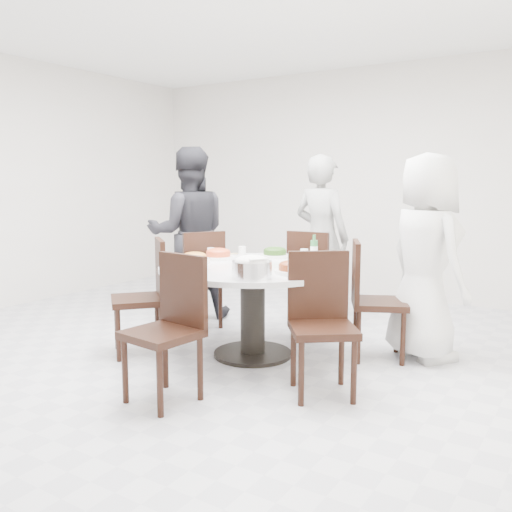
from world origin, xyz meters
The scene contains 22 objects.
floor centered at (0.00, 0.00, 0.00)m, with size 6.00×6.00×0.01m, color silver.
wall_back centered at (0.00, 3.00, 1.40)m, with size 6.00×0.01×2.80m, color silver.
dining_table centered at (0.29, 0.17, 0.38)m, with size 1.50×1.50×0.75m, color silver.
chair_ne centered at (1.17, 0.67, 0.47)m, with size 0.42×0.42×0.95m, color black.
chair_n centered at (0.30, 1.27, 0.47)m, with size 0.42×0.42×0.95m, color black.
chair_nw centered at (-0.66, 0.63, 0.47)m, with size 0.42×0.42×0.95m, color black.
chair_sw centered at (-0.54, -0.29, 0.47)m, with size 0.42×0.42×0.95m, color black.
chair_s centered at (0.31, -0.93, 0.47)m, with size 0.42×0.42×0.95m, color black.
chair_se centered at (1.13, -0.27, 0.47)m, with size 0.42×0.42×0.95m, color black.
diner_right centered at (1.47, 0.87, 0.82)m, with size 0.80×0.52×1.64m, color silver.
diner_middle centered at (0.21, 1.58, 0.84)m, with size 0.61×0.40×1.68m, color black.
diner_left centered at (-0.98, 0.89, 0.88)m, with size 0.86×0.67×1.77m, color black.
dish_greens centered at (0.20, 0.66, 0.78)m, with size 0.26×0.26×0.07m, color white.
dish_pale centered at (0.69, 0.52, 0.79)m, with size 0.28×0.28×0.08m, color white.
dish_orange centered at (-0.15, 0.30, 0.79)m, with size 0.27×0.27×0.07m, color white.
dish_redbrown centered at (0.75, 0.01, 0.78)m, with size 0.28×0.28×0.07m, color white.
dish_tofu centered at (-0.18, 0.00, 0.78)m, with size 0.25×0.25×0.07m, color white.
rice_bowl centered at (0.59, -0.31, 0.81)m, with size 0.28×0.28×0.12m, color silver.
soup_bowl centered at (0.00, -0.26, 0.79)m, with size 0.27×0.27×0.08m, color white.
beverage_bottle centered at (0.56, 0.72, 0.86)m, with size 0.06×0.06×0.22m, color #286635.
tea_cups centered at (0.28, 0.76, 0.79)m, with size 0.07×0.07×0.08m, color white.
chopsticks centered at (0.30, 0.82, 0.76)m, with size 0.24×0.04×0.01m, color tan, non-canonical shape.
Camera 1 is at (2.64, -3.43, 1.43)m, focal length 38.00 mm.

